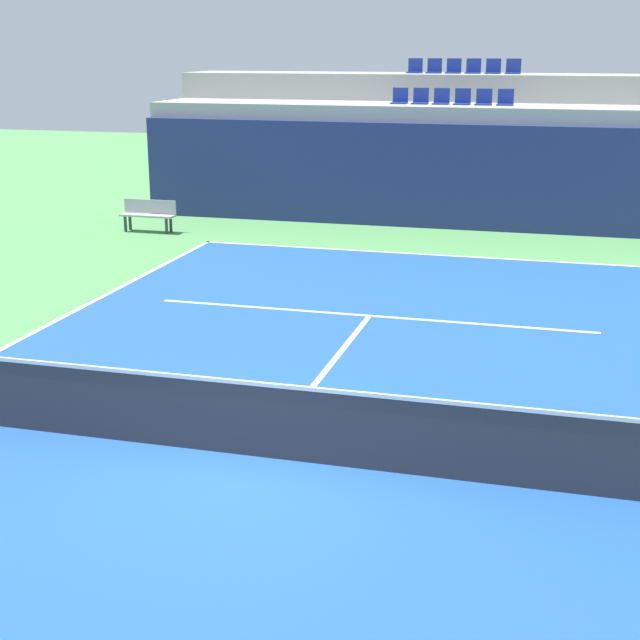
% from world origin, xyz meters
% --- Properties ---
extents(ground_plane, '(80.00, 80.00, 0.00)m').
position_xyz_m(ground_plane, '(0.00, 0.00, 0.00)').
color(ground_plane, '#4C8C4C').
extents(court_surface, '(11.00, 24.00, 0.01)m').
position_xyz_m(court_surface, '(0.00, 0.00, 0.01)').
color(court_surface, '#1E4C99').
rests_on(court_surface, ground_plane).
extents(baseline_far, '(11.00, 0.10, 0.00)m').
position_xyz_m(baseline_far, '(0.00, 11.95, 0.01)').
color(baseline_far, white).
rests_on(baseline_far, court_surface).
extents(service_line_far, '(8.26, 0.10, 0.00)m').
position_xyz_m(service_line_far, '(0.00, 6.40, 0.01)').
color(service_line_far, white).
rests_on(service_line_far, court_surface).
extents(centre_service_line, '(0.10, 6.40, 0.00)m').
position_xyz_m(centre_service_line, '(0.00, 3.20, 0.01)').
color(centre_service_line, white).
rests_on(centre_service_line, court_surface).
extents(back_wall, '(17.21, 0.30, 2.82)m').
position_xyz_m(back_wall, '(0.00, 15.47, 1.41)').
color(back_wall, navy).
rests_on(back_wall, ground_plane).
extents(stands_tier_lower, '(17.21, 2.40, 3.25)m').
position_xyz_m(stands_tier_lower, '(0.00, 16.82, 1.62)').
color(stands_tier_lower, '#9E9E99').
rests_on(stands_tier_lower, ground_plane).
extents(stands_tier_upper, '(17.21, 2.40, 4.02)m').
position_xyz_m(stands_tier_upper, '(0.00, 19.22, 2.01)').
color(stands_tier_upper, '#9E9E99').
rests_on(stands_tier_upper, ground_plane).
extents(seating_row_lower, '(3.40, 0.44, 0.44)m').
position_xyz_m(seating_row_lower, '(0.00, 16.92, 3.37)').
color(seating_row_lower, navy).
rests_on(seating_row_lower, stands_tier_lower).
extents(seating_row_upper, '(3.40, 0.44, 0.44)m').
position_xyz_m(seating_row_upper, '(0.00, 19.32, 4.14)').
color(seating_row_upper, navy).
rests_on(seating_row_upper, stands_tier_upper).
extents(tennis_net, '(11.08, 0.08, 1.07)m').
position_xyz_m(tennis_net, '(0.00, 0.00, 0.51)').
color(tennis_net, black).
rests_on(tennis_net, court_surface).
extents(player_bench, '(1.50, 0.40, 0.85)m').
position_xyz_m(player_bench, '(-7.51, 12.90, 0.51)').
color(player_bench, '#99999E').
rests_on(player_bench, ground_plane).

